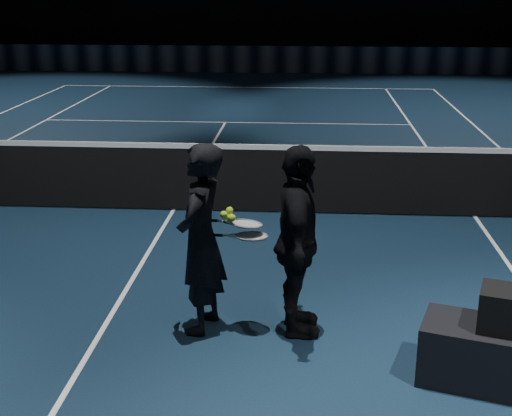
% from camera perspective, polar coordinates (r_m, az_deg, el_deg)
% --- Properties ---
extents(floor, '(36.00, 36.00, 0.00)m').
position_cam_1_polar(floor, '(9.94, -6.62, -0.17)').
color(floor, black).
rests_on(floor, ground).
extents(court_lines, '(10.98, 23.78, 0.01)m').
position_cam_1_polar(court_lines, '(9.94, -6.62, -0.15)').
color(court_lines, white).
rests_on(court_lines, floor).
extents(net_mesh, '(12.80, 0.02, 0.86)m').
position_cam_1_polar(net_mesh, '(9.81, -6.71, 2.33)').
color(net_mesh, black).
rests_on(net_mesh, floor).
extents(net_tape, '(12.80, 0.03, 0.07)m').
position_cam_1_polar(net_tape, '(9.70, -6.81, 4.98)').
color(net_tape, white).
rests_on(net_tape, net_mesh).
extents(sponsor_backdrop, '(22.00, 0.15, 0.90)m').
position_cam_1_polar(sponsor_backdrop, '(24.99, -0.08, 11.81)').
color(sponsor_backdrop, black).
rests_on(sponsor_backdrop, floor).
extents(player_a, '(0.53, 0.70, 1.73)m').
position_cam_1_polar(player_a, '(6.30, -4.43, -2.51)').
color(player_a, black).
rests_on(player_a, floor).
extents(player_b, '(0.48, 1.04, 1.73)m').
position_cam_1_polar(player_b, '(6.22, 3.33, -2.75)').
color(player_b, black).
rests_on(player_b, floor).
extents(racket_lower, '(0.68, 0.23, 0.03)m').
position_cam_1_polar(racket_lower, '(6.23, -0.35, -2.27)').
color(racket_lower, black).
rests_on(racket_lower, player_a).
extents(racket_upper, '(0.69, 0.26, 0.10)m').
position_cam_1_polar(racket_upper, '(6.24, -0.77, -1.28)').
color(racket_upper, black).
rests_on(racket_upper, player_b).
extents(tennis_balls, '(0.12, 0.10, 0.12)m').
position_cam_1_polar(tennis_balls, '(6.19, -2.14, -0.58)').
color(tennis_balls, '#B0DE2F').
rests_on(tennis_balls, racket_upper).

